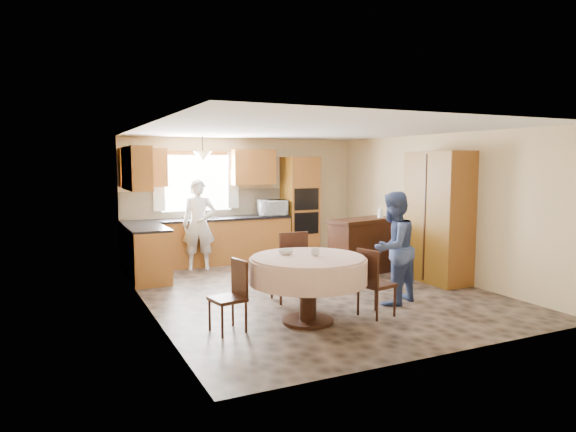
{
  "coord_description": "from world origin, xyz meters",
  "views": [
    {
      "loc": [
        -3.71,
        -7.0,
        2.01
      ],
      "look_at": [
        -0.26,
        0.3,
        1.16
      ],
      "focal_mm": 32.0,
      "sensor_mm": 36.0,
      "label": 1
    }
  ],
  "objects_px": {
    "cupboard": "(438,217)",
    "chair_back": "(291,263)",
    "person_sink": "(199,225)",
    "chair_right": "(373,279)",
    "person_dining": "(393,248)",
    "oven_tower": "(300,207)",
    "sideboard": "(362,248)",
    "chair_left": "(233,292)",
    "dining_table": "(308,271)"
  },
  "relations": [
    {
      "from": "cupboard",
      "to": "chair_back",
      "type": "xyz_separation_m",
      "value": [
        -2.79,
        -0.1,
        -0.53
      ]
    },
    {
      "from": "chair_back",
      "to": "person_sink",
      "type": "distance_m",
      "value": 2.83
    },
    {
      "from": "chair_right",
      "to": "person_dining",
      "type": "xyz_separation_m",
      "value": [
        0.62,
        0.42,
        0.3
      ]
    },
    {
      "from": "person_sink",
      "to": "oven_tower",
      "type": "bearing_deg",
      "value": 23.81
    },
    {
      "from": "person_dining",
      "to": "sideboard",
      "type": "bearing_deg",
      "value": -132.33
    },
    {
      "from": "cupboard",
      "to": "chair_right",
      "type": "bearing_deg",
      "value": -150.46
    },
    {
      "from": "cupboard",
      "to": "chair_left",
      "type": "height_order",
      "value": "cupboard"
    },
    {
      "from": "chair_right",
      "to": "person_dining",
      "type": "distance_m",
      "value": 0.81
    },
    {
      "from": "oven_tower",
      "to": "sideboard",
      "type": "distance_m",
      "value": 2.11
    },
    {
      "from": "cupboard",
      "to": "oven_tower",
      "type": "bearing_deg",
      "value": 109.34
    },
    {
      "from": "sideboard",
      "to": "person_sink",
      "type": "relative_size",
      "value": 0.78
    },
    {
      "from": "cupboard",
      "to": "person_sink",
      "type": "height_order",
      "value": "cupboard"
    },
    {
      "from": "person_dining",
      "to": "dining_table",
      "type": "bearing_deg",
      "value": -11.32
    },
    {
      "from": "chair_right",
      "to": "sideboard",
      "type": "bearing_deg",
      "value": -42.91
    },
    {
      "from": "chair_left",
      "to": "chair_back",
      "type": "distance_m",
      "value": 1.46
    },
    {
      "from": "chair_right",
      "to": "chair_left",
      "type": "bearing_deg",
      "value": 69.69
    },
    {
      "from": "cupboard",
      "to": "person_dining",
      "type": "relative_size",
      "value": 1.37
    },
    {
      "from": "chair_right",
      "to": "oven_tower",
      "type": "bearing_deg",
      "value": -26.53
    },
    {
      "from": "oven_tower",
      "to": "cupboard",
      "type": "bearing_deg",
      "value": -70.66
    },
    {
      "from": "cupboard",
      "to": "dining_table",
      "type": "bearing_deg",
      "value": -160.63
    },
    {
      "from": "chair_left",
      "to": "person_dining",
      "type": "relative_size",
      "value": 0.53
    },
    {
      "from": "oven_tower",
      "to": "cupboard",
      "type": "relative_size",
      "value": 0.97
    },
    {
      "from": "sideboard",
      "to": "person_dining",
      "type": "xyz_separation_m",
      "value": [
        -0.71,
        -1.84,
        0.33
      ]
    },
    {
      "from": "dining_table",
      "to": "chair_back",
      "type": "height_order",
      "value": "chair_back"
    },
    {
      "from": "oven_tower",
      "to": "dining_table",
      "type": "xyz_separation_m",
      "value": [
        -1.94,
        -4.11,
        -0.4
      ]
    },
    {
      "from": "oven_tower",
      "to": "person_dining",
      "type": "bearing_deg",
      "value": -96.67
    },
    {
      "from": "sideboard",
      "to": "dining_table",
      "type": "relative_size",
      "value": 0.9
    },
    {
      "from": "chair_left",
      "to": "chair_right",
      "type": "height_order",
      "value": "chair_right"
    },
    {
      "from": "chair_back",
      "to": "chair_right",
      "type": "xyz_separation_m",
      "value": [
        0.65,
        -1.11,
        -0.07
      ]
    },
    {
      "from": "oven_tower",
      "to": "person_sink",
      "type": "relative_size",
      "value": 1.25
    },
    {
      "from": "person_dining",
      "to": "chair_right",
      "type": "bearing_deg",
      "value": 12.55
    },
    {
      "from": "chair_left",
      "to": "person_sink",
      "type": "height_order",
      "value": "person_sink"
    },
    {
      "from": "dining_table",
      "to": "person_dining",
      "type": "xyz_separation_m",
      "value": [
        1.49,
        0.26,
        0.14
      ]
    },
    {
      "from": "cupboard",
      "to": "chair_right",
      "type": "relative_size",
      "value": 2.44
    },
    {
      "from": "dining_table",
      "to": "chair_back",
      "type": "distance_m",
      "value": 0.99
    },
    {
      "from": "oven_tower",
      "to": "cupboard",
      "type": "height_order",
      "value": "cupboard"
    },
    {
      "from": "chair_left",
      "to": "dining_table",
      "type": "bearing_deg",
      "value": 73.88
    },
    {
      "from": "sideboard",
      "to": "cupboard",
      "type": "distance_m",
      "value": 1.46
    },
    {
      "from": "chair_right",
      "to": "person_sink",
      "type": "relative_size",
      "value": 0.53
    },
    {
      "from": "cupboard",
      "to": "chair_back",
      "type": "bearing_deg",
      "value": -177.91
    },
    {
      "from": "cupboard",
      "to": "person_sink",
      "type": "relative_size",
      "value": 1.29
    },
    {
      "from": "chair_back",
      "to": "person_sink",
      "type": "relative_size",
      "value": 0.61
    },
    {
      "from": "oven_tower",
      "to": "dining_table",
      "type": "bearing_deg",
      "value": -115.3
    },
    {
      "from": "sideboard",
      "to": "chair_left",
      "type": "xyz_separation_m",
      "value": [
        -3.16,
        -2.0,
        0.0
      ]
    },
    {
      "from": "chair_back",
      "to": "oven_tower",
      "type": "bearing_deg",
      "value": -114.69
    },
    {
      "from": "cupboard",
      "to": "person_dining",
      "type": "distance_m",
      "value": 1.74
    },
    {
      "from": "oven_tower",
      "to": "sideboard",
      "type": "xyz_separation_m",
      "value": [
        0.26,
        -2.01,
        -0.59
      ]
    },
    {
      "from": "dining_table",
      "to": "person_sink",
      "type": "relative_size",
      "value": 0.87
    },
    {
      "from": "oven_tower",
      "to": "chair_back",
      "type": "distance_m",
      "value": 3.62
    },
    {
      "from": "dining_table",
      "to": "chair_right",
      "type": "bearing_deg",
      "value": -10.22
    }
  ]
}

